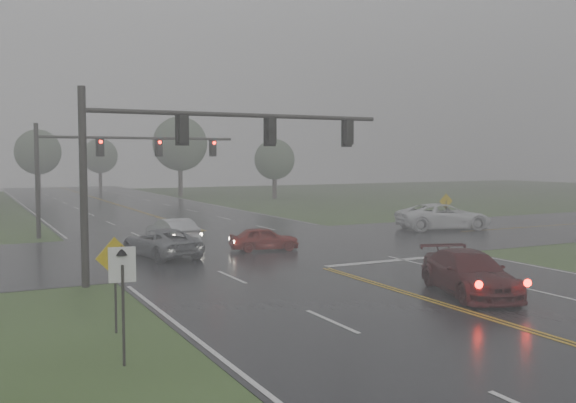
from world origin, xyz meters
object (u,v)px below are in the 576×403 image
sedan_red (264,251)px  signal_gantry_far (103,157)px  signal_gantry_near (186,148)px  car_grey (161,257)px  pickup_white (443,230)px  sedan_silver (173,244)px  sedan_maroon (469,295)px

sedan_red → signal_gantry_far: size_ratio=0.29×
signal_gantry_near → car_grey: bearing=84.5°
signal_gantry_near → signal_gantry_far: signal_gantry_near is taller
pickup_white → sedan_red: bearing=117.6°
sedan_silver → car_grey: sedan_silver is taller
signal_gantry_far → car_grey: bearing=-86.4°
sedan_maroon → sedan_silver: 18.73m
signal_gantry_far → pickup_white: bearing=-20.1°
sedan_maroon → signal_gantry_far: 26.04m
car_grey → signal_gantry_far: (-0.67, 10.64, 4.94)m
signal_gantry_near → pickup_white: bearing=22.7°
sedan_maroon → car_grey: sedan_maroon is taller
sedan_red → pickup_white: size_ratio=0.57×
sedan_maroon → signal_gantry_far: bearing=126.8°
sedan_red → pickup_white: bearing=-65.9°
sedan_red → signal_gantry_far: (-6.13, 11.01, 4.94)m
pickup_white → signal_gantry_near: size_ratio=0.48×
sedan_maroon → car_grey: bearing=137.0°
sedan_red → signal_gantry_near: size_ratio=0.28×
sedan_red → signal_gantry_near: 9.76m
sedan_red → pickup_white: 15.36m
car_grey → pickup_white: 20.67m
sedan_silver → car_grey: bearing=60.8°
sedan_red → car_grey: bearing=97.8°
sedan_silver → pickup_white: size_ratio=0.70×
sedan_red → signal_gantry_near: bearing=144.2°
pickup_white → signal_gantry_far: (-21.13, 7.72, 4.94)m
sedan_maroon → car_grey: size_ratio=1.05×
sedan_maroon → signal_gantry_far: size_ratio=0.42×
signal_gantry_near → signal_gantry_far: 16.53m
sedan_red → car_grey: (-5.46, 0.37, 0.00)m
pickup_white → signal_gantry_far: size_ratio=0.50×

